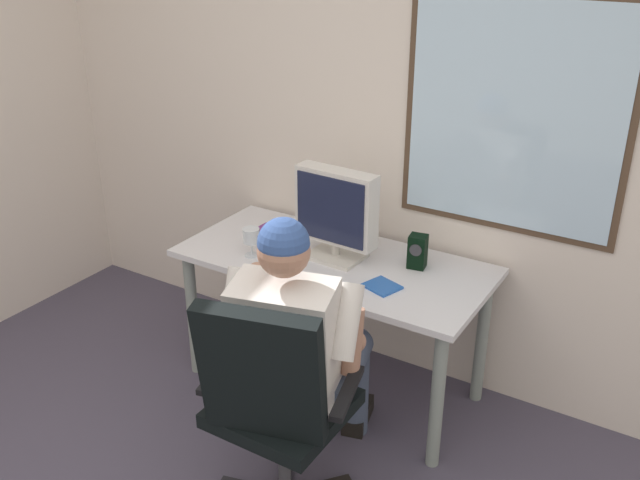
% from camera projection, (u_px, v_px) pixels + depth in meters
% --- Properties ---
extents(wall_rear, '(4.42, 0.08, 2.74)m').
position_uv_depth(wall_rear, '(415.00, 108.00, 3.25)').
color(wall_rear, silver).
rests_on(wall_rear, ground).
extents(desk, '(1.47, 0.68, 0.71)m').
position_uv_depth(desk, '(333.00, 277.00, 3.35)').
color(desk, gray).
rests_on(desk, ground).
extents(office_chair, '(0.62, 0.58, 1.02)m').
position_uv_depth(office_chair, '(273.00, 398.00, 2.57)').
color(office_chair, black).
rests_on(office_chair, ground).
extents(person_seated, '(0.64, 0.85, 1.24)m').
position_uv_depth(person_seated, '(298.00, 343.00, 2.78)').
color(person_seated, '#434F67').
rests_on(person_seated, ground).
extents(crt_monitor, '(0.40, 0.21, 0.43)m').
position_uv_depth(crt_monitor, '(336.00, 210.00, 3.22)').
color(crt_monitor, beige).
rests_on(crt_monitor, desk).
extents(wine_glass, '(0.08, 0.08, 0.14)m').
position_uv_depth(wine_glass, '(251.00, 237.00, 3.31)').
color(wine_glass, silver).
rests_on(wine_glass, desk).
extents(desk_speaker, '(0.09, 0.09, 0.16)m').
position_uv_depth(desk_speaker, '(417.00, 251.00, 3.20)').
color(desk_speaker, black).
rests_on(desk_speaker, desk).
extents(book_stack, '(0.18, 0.14, 0.05)m').
position_uv_depth(book_stack, '(272.00, 234.00, 3.52)').
color(book_stack, '#2E8444').
rests_on(book_stack, desk).
extents(cd_case, '(0.17, 0.16, 0.01)m').
position_uv_depth(cd_case, '(382.00, 286.00, 3.06)').
color(cd_case, blue).
rests_on(cd_case, desk).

